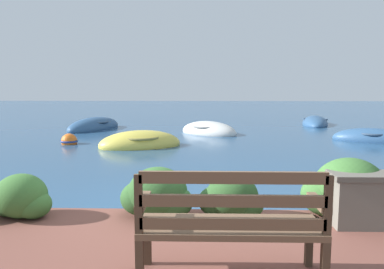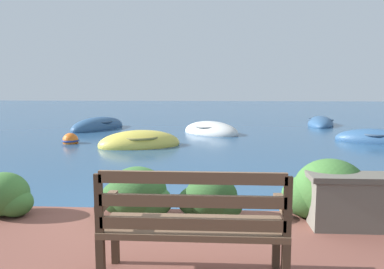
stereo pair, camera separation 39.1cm
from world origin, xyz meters
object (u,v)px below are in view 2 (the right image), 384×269
at_px(rowboat_mid, 375,140).
at_px(rowboat_outer, 98,127).
at_px(park_bench, 193,222).
at_px(rowboat_nearest, 140,144).
at_px(rowboat_far, 211,132).
at_px(mooring_buoy, 71,141).
at_px(rowboat_distant, 320,124).

distance_m(rowboat_mid, rowboat_outer, 10.34).
bearing_deg(park_bench, rowboat_mid, 56.66).
height_order(rowboat_nearest, rowboat_mid, rowboat_nearest).
xyz_separation_m(rowboat_far, rowboat_outer, (-4.66, 1.27, 0.00)).
bearing_deg(rowboat_far, rowboat_mid, -159.07).
relative_size(park_bench, mooring_buoy, 2.76).
height_order(rowboat_mid, rowboat_distant, rowboat_mid).
height_order(rowboat_mid, rowboat_far, rowboat_far).
xyz_separation_m(park_bench, rowboat_mid, (5.24, 9.16, -0.64)).
distance_m(rowboat_nearest, rowboat_distant, 9.54).
height_order(rowboat_far, rowboat_distant, rowboat_far).
height_order(park_bench, mooring_buoy, park_bench).
xyz_separation_m(rowboat_nearest, rowboat_distant, (7.02, 6.47, -0.01)).
xyz_separation_m(rowboat_nearest, rowboat_far, (2.06, 3.05, -0.00)).
distance_m(park_bench, rowboat_outer, 13.13).
relative_size(rowboat_nearest, rowboat_outer, 0.84).
xyz_separation_m(rowboat_mid, rowboat_far, (-5.20, 1.84, 0.01)).
relative_size(rowboat_nearest, mooring_buoy, 5.13).
bearing_deg(rowboat_distant, rowboat_mid, -163.87).
bearing_deg(rowboat_nearest, rowboat_far, 34.43).
relative_size(rowboat_nearest, rowboat_distant, 0.84).
bearing_deg(rowboat_mid, park_bench, -93.59).
height_order(rowboat_nearest, rowboat_distant, rowboat_nearest).
relative_size(rowboat_far, mooring_buoy, 4.94).
bearing_deg(mooring_buoy, park_bench, -63.01).
bearing_deg(rowboat_outer, rowboat_distant, -56.79).
xyz_separation_m(rowboat_far, mooring_buoy, (-4.32, -2.61, 0.01)).
bearing_deg(rowboat_distant, rowboat_far, 138.06).
xyz_separation_m(rowboat_outer, mooring_buoy, (0.34, -3.88, 0.01)).
distance_m(park_bench, rowboat_nearest, 8.23).
height_order(park_bench, rowboat_mid, park_bench).
relative_size(park_bench, rowboat_mid, 0.57).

